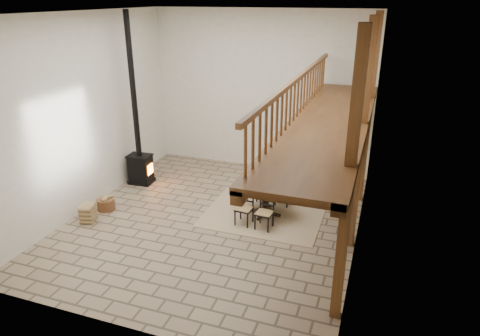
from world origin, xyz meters
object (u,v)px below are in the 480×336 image
(dining_table, at_px, (265,200))
(log_stack, at_px, (88,213))
(log_basket, at_px, (106,204))
(wood_stove, at_px, (139,148))

(dining_table, xyz_separation_m, log_stack, (-4.12, -1.82, -0.17))
(log_basket, bearing_deg, dining_table, 15.75)
(dining_table, bearing_deg, log_stack, -151.00)
(wood_stove, relative_size, log_basket, 10.59)
(dining_table, xyz_separation_m, wood_stove, (-4.12, 0.71, 0.72))
(wood_stove, xyz_separation_m, log_basket, (0.04, -1.86, -0.95))
(dining_table, distance_m, log_basket, 4.24)
(dining_table, xyz_separation_m, log_basket, (-4.08, -1.15, -0.23))
(log_stack, bearing_deg, log_basket, 86.45)
(wood_stove, bearing_deg, log_basket, -91.77)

